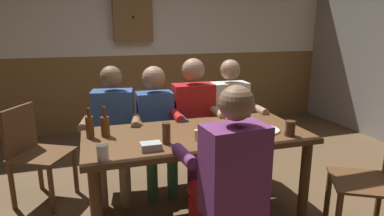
# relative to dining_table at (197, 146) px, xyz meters

# --- Properties ---
(ground_plane) EXTENTS (7.30, 7.30, 0.00)m
(ground_plane) POSITION_rel_dining_table_xyz_m (0.00, 0.05, -0.63)
(ground_plane) COLOR brown
(back_wall_upper) EXTENTS (6.08, 0.12, 1.43)m
(back_wall_upper) POSITION_rel_dining_table_xyz_m (0.00, 2.71, 1.21)
(back_wall_upper) COLOR silver
(back_wall_wainscot) EXTENTS (6.08, 0.12, 1.13)m
(back_wall_wainscot) POSITION_rel_dining_table_xyz_m (0.00, 2.71, -0.07)
(back_wall_wainscot) COLOR brown
(back_wall_wainscot) RESTS_ON ground_plane
(dining_table) EXTENTS (1.75, 0.83, 0.74)m
(dining_table) POSITION_rel_dining_table_xyz_m (0.00, 0.00, 0.00)
(dining_table) COLOR brown
(dining_table) RESTS_ON ground_plane
(person_0) EXTENTS (0.55, 0.57, 1.21)m
(person_0) POSITION_rel_dining_table_xyz_m (-0.60, 0.64, 0.03)
(person_0) COLOR #2D4C84
(person_0) RESTS_ON ground_plane
(person_1) EXTENTS (0.49, 0.51, 1.20)m
(person_1) POSITION_rel_dining_table_xyz_m (-0.20, 0.64, 0.03)
(person_1) COLOR #2D4C84
(person_1) RESTS_ON ground_plane
(person_2) EXTENTS (0.55, 0.52, 1.26)m
(person_2) POSITION_rel_dining_table_xyz_m (0.20, 0.65, 0.06)
(person_2) COLOR #AD1919
(person_2) RESTS_ON ground_plane
(person_3) EXTENTS (0.52, 0.53, 1.24)m
(person_3) POSITION_rel_dining_table_xyz_m (0.59, 0.63, 0.04)
(person_3) COLOR silver
(person_3) RESTS_ON ground_plane
(person_4) EXTENTS (0.54, 0.55, 1.25)m
(person_4) POSITION_rel_dining_table_xyz_m (-0.01, -0.64, 0.05)
(person_4) COLOR #6B2D66
(person_4) RESTS_ON ground_plane
(chair_empty_near_right) EXTENTS (0.60, 0.60, 0.88)m
(chair_empty_near_right) POSITION_rel_dining_table_xyz_m (-1.30, 0.71, -0.16)
(chair_empty_near_right) COLOR brown
(chair_empty_near_right) RESTS_ON ground_plane
(chair_empty_near_left) EXTENTS (0.60, 0.60, 0.88)m
(chair_empty_near_left) POSITION_rel_dining_table_xyz_m (1.16, -0.66, -0.16)
(chair_empty_near_left) COLOR brown
(chair_empty_near_left) RESTS_ON ground_plane
(table_candle) EXTENTS (0.04, 0.04, 0.08)m
(table_candle) POSITION_rel_dining_table_xyz_m (-0.05, -0.16, 0.15)
(table_candle) COLOR #F9E08C
(table_candle) RESTS_ON dining_table
(condiment_caddy) EXTENTS (0.14, 0.10, 0.05)m
(condiment_caddy) POSITION_rel_dining_table_xyz_m (-0.41, -0.25, 0.13)
(condiment_caddy) COLOR #B2B7BC
(condiment_caddy) RESTS_ON dining_table
(plate_0) EXTENTS (0.27, 0.27, 0.01)m
(plate_0) POSITION_rel_dining_table_xyz_m (0.52, -0.10, 0.12)
(plate_0) COLOR white
(plate_0) RESTS_ON dining_table
(bottle_0) EXTENTS (0.07, 0.07, 0.21)m
(bottle_0) POSITION_rel_dining_table_xyz_m (0.51, 0.15, 0.19)
(bottle_0) COLOR #195923
(bottle_0) RESTS_ON dining_table
(bottle_1) EXTENTS (0.06, 0.06, 0.24)m
(bottle_1) POSITION_rel_dining_table_xyz_m (-0.80, 0.13, 0.20)
(bottle_1) COLOR #593314
(bottle_1) RESTS_ON dining_table
(bottle_2) EXTENTS (0.05, 0.05, 0.23)m
(bottle_2) POSITION_rel_dining_table_xyz_m (0.18, -0.21, 0.20)
(bottle_2) COLOR gold
(bottle_2) RESTS_ON dining_table
(bottle_3) EXTENTS (0.07, 0.07, 0.23)m
(bottle_3) POSITION_rel_dining_table_xyz_m (-0.69, 0.14, 0.19)
(bottle_3) COLOR #593314
(bottle_3) RESTS_ON dining_table
(pint_glass_0) EXTENTS (0.08, 0.08, 0.15)m
(pint_glass_0) POSITION_rel_dining_table_xyz_m (0.40, 0.14, 0.18)
(pint_glass_0) COLOR gold
(pint_glass_0) RESTS_ON dining_table
(pint_glass_1) EXTENTS (0.07, 0.07, 0.15)m
(pint_glass_1) POSITION_rel_dining_table_xyz_m (0.45, 0.28, 0.19)
(pint_glass_1) COLOR #E5C64C
(pint_glass_1) RESTS_ON dining_table
(pint_glass_2) EXTENTS (0.07, 0.07, 0.11)m
(pint_glass_2) POSITION_rel_dining_table_xyz_m (-0.73, -0.34, 0.16)
(pint_glass_2) COLOR white
(pint_glass_2) RESTS_ON dining_table
(pint_glass_3) EXTENTS (0.06, 0.06, 0.16)m
(pint_glass_3) POSITION_rel_dining_table_xyz_m (-0.28, -0.16, 0.19)
(pint_glass_3) COLOR #4C2D19
(pint_glass_3) RESTS_ON dining_table
(pint_glass_4) EXTENTS (0.08, 0.08, 0.12)m
(pint_glass_4) POSITION_rel_dining_table_xyz_m (0.67, -0.27, 0.17)
(pint_glass_4) COLOR #4C2D19
(pint_glass_4) RESTS_ON dining_table
(wall_dart_cabinet) EXTENTS (0.56, 0.15, 0.70)m
(wall_dart_cabinet) POSITION_rel_dining_table_xyz_m (-0.13, 2.58, 1.05)
(wall_dart_cabinet) COLOR brown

